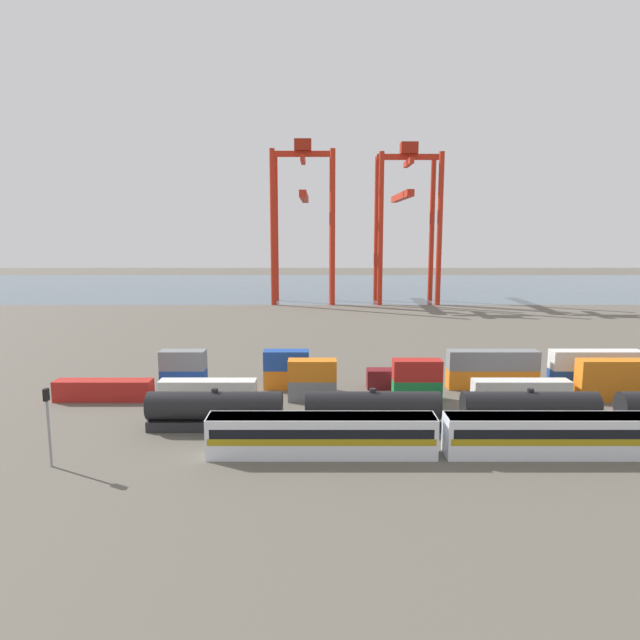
% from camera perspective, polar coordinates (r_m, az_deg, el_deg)
% --- Properties ---
extents(ground_plane, '(420.00, 420.00, 0.00)m').
position_cam_1_polar(ground_plane, '(116.53, 5.29, -1.50)').
color(ground_plane, '#5B564C').
extents(harbour_water, '(400.00, 110.00, 0.01)m').
position_cam_1_polar(harbour_water, '(217.67, 2.94, 3.40)').
color(harbour_water, '#475B6B').
rests_on(harbour_water, ground_plane).
extents(passenger_train, '(66.44, 3.14, 3.90)m').
position_cam_1_polar(passenger_train, '(59.17, 23.08, -10.47)').
color(passenger_train, silver).
rests_on(passenger_train, ground_plane).
extents(freight_tank_row, '(81.64, 3.03, 4.49)m').
position_cam_1_polar(freight_tank_row, '(65.46, 20.48, -8.46)').
color(freight_tank_row, '#232326').
rests_on(freight_tank_row, ground_plane).
extents(signal_mast, '(0.36, 0.60, 7.28)m').
position_cam_1_polar(signal_mast, '(56.80, -25.41, -8.67)').
color(signal_mast, gray).
rests_on(signal_mast, ground_plane).
extents(shipping_container_0, '(12.10, 2.44, 2.60)m').
position_cam_1_polar(shipping_container_0, '(76.79, -20.64, -6.57)').
color(shipping_container_0, '#AD211C').
rests_on(shipping_container_0, ground_plane).
extents(shipping_container_1, '(12.10, 2.44, 2.60)m').
position_cam_1_polar(shipping_container_1, '(73.19, -10.94, -6.90)').
color(shipping_container_1, silver).
rests_on(shipping_container_1, ground_plane).
extents(shipping_container_2, '(6.04, 2.44, 2.60)m').
position_cam_1_polar(shipping_container_2, '(71.84, -0.55, -7.04)').
color(shipping_container_2, slate).
rests_on(shipping_container_2, ground_plane).
extents(shipping_container_3, '(6.04, 2.44, 2.60)m').
position_cam_1_polar(shipping_container_3, '(71.16, -0.55, -5.03)').
color(shipping_container_3, orange).
rests_on(shipping_container_3, shipping_container_2).
extents(shipping_container_4, '(6.04, 2.44, 2.60)m').
position_cam_1_polar(shipping_container_4, '(72.85, 9.89, -6.95)').
color(shipping_container_4, '#197538').
rests_on(shipping_container_4, ground_plane).
extents(shipping_container_5, '(6.04, 2.44, 2.60)m').
position_cam_1_polar(shipping_container_5, '(72.18, 9.94, -4.96)').
color(shipping_container_5, '#AD211C').
rests_on(shipping_container_5, shipping_container_4).
extents(shipping_container_6, '(12.10, 2.44, 2.60)m').
position_cam_1_polar(shipping_container_6, '(76.14, 19.72, -6.65)').
color(shipping_container_6, silver).
rests_on(shipping_container_6, ground_plane).
extents(shipping_container_7, '(12.10, 2.44, 2.60)m').
position_cam_1_polar(shipping_container_7, '(81.42, 28.50, -6.22)').
color(shipping_container_7, orange).
rests_on(shipping_container_7, ground_plane).
extents(shipping_container_8, '(12.10, 2.44, 2.60)m').
position_cam_1_polar(shipping_container_8, '(80.83, 28.64, -4.44)').
color(shipping_container_8, orange).
rests_on(shipping_container_8, shipping_container_7).
extents(shipping_container_10, '(6.04, 2.44, 2.60)m').
position_cam_1_polar(shipping_container_10, '(79.33, -13.28, -5.74)').
color(shipping_container_10, '#1C4299').
rests_on(shipping_container_10, ground_plane).
extents(shipping_container_11, '(6.04, 2.44, 2.60)m').
position_cam_1_polar(shipping_container_11, '(78.72, -13.35, -3.90)').
color(shipping_container_11, slate).
rests_on(shipping_container_11, shipping_container_10).
extents(shipping_container_12, '(6.04, 2.44, 2.60)m').
position_cam_1_polar(shipping_container_12, '(77.30, -3.16, -5.89)').
color(shipping_container_12, orange).
rests_on(shipping_container_12, ground_plane).
extents(shipping_container_13, '(6.04, 2.44, 2.60)m').
position_cam_1_polar(shipping_container_13, '(76.67, -3.17, -4.02)').
color(shipping_container_13, '#1C4299').
rests_on(shipping_container_13, shipping_container_12).
extents(shipping_container_14, '(6.04, 2.44, 2.60)m').
position_cam_1_polar(shipping_container_14, '(77.73, 7.18, -5.87)').
color(shipping_container_14, maroon).
rests_on(shipping_container_14, ground_plane).
extents(shipping_container_15, '(12.10, 2.44, 2.60)m').
position_cam_1_polar(shipping_container_15, '(80.59, 17.08, -5.66)').
color(shipping_container_15, orange).
rests_on(shipping_container_15, ground_plane).
extents(shipping_container_16, '(12.10, 2.44, 2.60)m').
position_cam_1_polar(shipping_container_16, '(79.99, 17.17, -3.86)').
color(shipping_container_16, slate).
rests_on(shipping_container_16, shipping_container_15).
extents(shipping_container_17, '(12.10, 2.44, 2.60)m').
position_cam_1_polar(shipping_container_17, '(85.64, 26.06, -5.34)').
color(shipping_container_17, '#1C4299').
rests_on(shipping_container_17, ground_plane).
extents(shipping_container_18, '(12.10, 2.44, 2.60)m').
position_cam_1_polar(shipping_container_18, '(85.08, 26.18, -3.64)').
color(shipping_container_18, silver).
rests_on(shipping_container_18, shipping_container_17).
extents(gantry_crane_west, '(18.36, 36.42, 46.62)m').
position_cam_1_polar(gantry_crane_west, '(169.74, -1.44, 11.23)').
color(gantry_crane_west, red).
rests_on(gantry_crane_west, ground_plane).
extents(gantry_crane_central, '(18.17, 37.88, 45.77)m').
position_cam_1_polar(gantry_crane_central, '(171.73, 8.86, 11.02)').
color(gantry_crane_central, red).
rests_on(gantry_crane_central, ground_plane).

